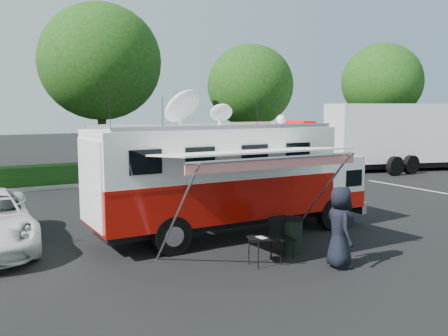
{
  "coord_description": "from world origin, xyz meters",
  "views": [
    {
      "loc": [
        -7.31,
        -12.22,
        3.7
      ],
      "look_at": [
        0.0,
        0.5,
        1.9
      ],
      "focal_mm": 40.0,
      "sensor_mm": 36.0,
      "label": 1
    }
  ],
  "objects_px": {
    "folding_table": "(265,240)",
    "trash_bin": "(291,235)",
    "command_truck": "(230,177)",
    "semi_trailer": "(430,135)"
  },
  "relations": [
    {
      "from": "command_truck",
      "to": "semi_trailer",
      "type": "relative_size",
      "value": 0.65
    },
    {
      "from": "command_truck",
      "to": "semi_trailer",
      "type": "bearing_deg",
      "value": 22.33
    },
    {
      "from": "command_truck",
      "to": "trash_bin",
      "type": "bearing_deg",
      "value": -79.27
    },
    {
      "from": "folding_table",
      "to": "trash_bin",
      "type": "distance_m",
      "value": 1.27
    },
    {
      "from": "semi_trailer",
      "to": "command_truck",
      "type": "bearing_deg",
      "value": -157.67
    },
    {
      "from": "semi_trailer",
      "to": "folding_table",
      "type": "bearing_deg",
      "value": -151.52
    },
    {
      "from": "folding_table",
      "to": "trash_bin",
      "type": "height_order",
      "value": "trash_bin"
    },
    {
      "from": "command_truck",
      "to": "folding_table",
      "type": "xyz_separation_m",
      "value": [
        -0.72,
        -2.81,
        -1.1
      ]
    },
    {
      "from": "command_truck",
      "to": "trash_bin",
      "type": "height_order",
      "value": "command_truck"
    },
    {
      "from": "folding_table",
      "to": "trash_bin",
      "type": "bearing_deg",
      "value": 22.98
    }
  ]
}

